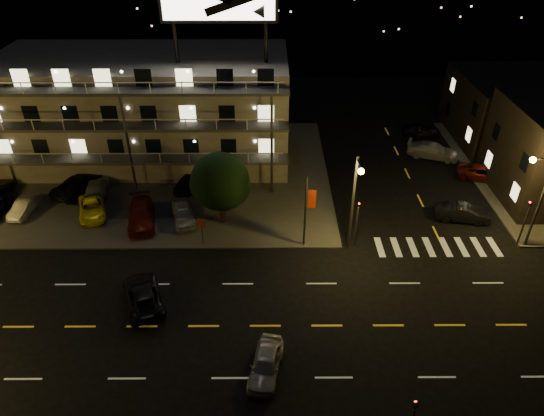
{
  "coord_description": "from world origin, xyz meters",
  "views": [
    {
      "loc": [
        2.32,
        -21.94,
        23.74
      ],
      "look_at": [
        2.48,
        8.0,
        3.88
      ],
      "focal_mm": 32.0,
      "sensor_mm": 36.0,
      "label": 1
    }
  ],
  "objects_px": {
    "lot_car_7": "(97,187)",
    "road_car_east": "(266,363)",
    "tree": "(220,183)",
    "road_car_west": "(143,295)",
    "side_car_0": "(463,213)",
    "lot_car_2": "(92,208)",
    "lot_car_4": "(183,213)"
  },
  "relations": [
    {
      "from": "lot_car_7",
      "to": "road_car_east",
      "type": "relative_size",
      "value": 1.14
    },
    {
      "from": "tree",
      "to": "road_car_west",
      "type": "distance_m",
      "value": 11.01
    },
    {
      "from": "tree",
      "to": "lot_car_7",
      "type": "distance_m",
      "value": 13.09
    },
    {
      "from": "lot_car_7",
      "to": "road_car_west",
      "type": "bearing_deg",
      "value": 107.4
    },
    {
      "from": "tree",
      "to": "road_car_west",
      "type": "height_order",
      "value": "tree"
    },
    {
      "from": "side_car_0",
      "to": "lot_car_7",
      "type": "bearing_deg",
      "value": 92.87
    },
    {
      "from": "lot_car_7",
      "to": "side_car_0",
      "type": "relative_size",
      "value": 1.04
    },
    {
      "from": "lot_car_2",
      "to": "lot_car_4",
      "type": "relative_size",
      "value": 1.08
    },
    {
      "from": "lot_car_2",
      "to": "road_car_east",
      "type": "xyz_separation_m",
      "value": [
        15.01,
        -16.22,
        -0.09
      ]
    },
    {
      "from": "lot_car_4",
      "to": "lot_car_7",
      "type": "xyz_separation_m",
      "value": [
        -8.59,
        4.48,
        -0.05
      ]
    },
    {
      "from": "road_car_east",
      "to": "road_car_west",
      "type": "bearing_deg",
      "value": 156.67
    },
    {
      "from": "tree",
      "to": "lot_car_2",
      "type": "height_order",
      "value": "tree"
    },
    {
      "from": "side_car_0",
      "to": "road_car_east",
      "type": "xyz_separation_m",
      "value": [
        -16.61,
        -15.44,
        -0.05
      ]
    },
    {
      "from": "lot_car_4",
      "to": "side_car_0",
      "type": "relative_size",
      "value": 0.94
    },
    {
      "from": "side_car_0",
      "to": "road_car_east",
      "type": "distance_m",
      "value": 22.68
    },
    {
      "from": "lot_car_2",
      "to": "lot_car_4",
      "type": "distance_m",
      "value": 8.03
    },
    {
      "from": "lot_car_2",
      "to": "road_car_west",
      "type": "distance_m",
      "value": 12.48
    },
    {
      "from": "lot_car_7",
      "to": "road_car_west",
      "type": "height_order",
      "value": "lot_car_7"
    },
    {
      "from": "tree",
      "to": "road_car_east",
      "type": "relative_size",
      "value": 1.54
    },
    {
      "from": "lot_car_2",
      "to": "side_car_0",
      "type": "height_order",
      "value": "side_car_0"
    },
    {
      "from": "road_car_east",
      "to": "lot_car_7",
      "type": "bearing_deg",
      "value": 139.27
    },
    {
      "from": "tree",
      "to": "lot_car_7",
      "type": "relative_size",
      "value": 1.35
    },
    {
      "from": "lot_car_4",
      "to": "lot_car_2",
      "type": "bearing_deg",
      "value": 157.78
    },
    {
      "from": "road_car_east",
      "to": "road_car_west",
      "type": "xyz_separation_m",
      "value": [
        -8.34,
        5.67,
        0.01
      ]
    },
    {
      "from": "side_car_0",
      "to": "road_car_west",
      "type": "xyz_separation_m",
      "value": [
        -24.95,
        -9.77,
        -0.04
      ]
    },
    {
      "from": "lot_car_7",
      "to": "tree",
      "type": "bearing_deg",
      "value": 148.92
    },
    {
      "from": "lot_car_4",
      "to": "road_car_east",
      "type": "distance_m",
      "value": 16.81
    },
    {
      "from": "tree",
      "to": "side_car_0",
      "type": "height_order",
      "value": "tree"
    },
    {
      "from": "tree",
      "to": "lot_car_7",
      "type": "bearing_deg",
      "value": 158.92
    },
    {
      "from": "tree",
      "to": "lot_car_7",
      "type": "height_order",
      "value": "tree"
    },
    {
      "from": "lot_car_4",
      "to": "road_car_west",
      "type": "relative_size",
      "value": 0.84
    },
    {
      "from": "lot_car_7",
      "to": "side_car_0",
      "type": "bearing_deg",
      "value": 162.39
    }
  ]
}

